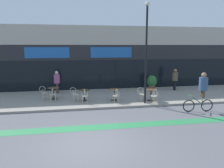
{
  "coord_description": "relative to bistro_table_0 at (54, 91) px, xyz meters",
  "views": [
    {
      "loc": [
        -0.52,
        -7.63,
        3.61
      ],
      "look_at": [
        1.77,
        5.4,
        1.31
      ],
      "focal_mm": 35.0,
      "sensor_mm": 36.0,
      "label": 1
    }
  ],
  "objects": [
    {
      "name": "bike_lane_stripe",
      "position": [
        1.9,
        -5.33,
        -0.67
      ],
      "size": [
        36.0,
        0.7,
        0.01
      ],
      "primitive_type": "cube",
      "color": "#2D844C",
      "rests_on": "ground"
    },
    {
      "name": "cafe_chair_0_near",
      "position": [
        -0.0,
        -0.63,
        -0.04
      ],
      "size": [
        0.41,
        0.58,
        0.9
      ],
      "rotation": [
        0.0,
        0.0,
        1.55
      ],
      "color": "beige",
      "rests_on": "sidewalk_slab"
    },
    {
      "name": "pedestrian_near_end",
      "position": [
        0.1,
        1.89,
        0.44
      ],
      "size": [
        0.49,
        0.49,
        1.68
      ],
      "rotation": [
        0.0,
        0.0,
        2.99
      ],
      "color": "#4C3D2D",
      "rests_on": "sidewalk_slab"
    },
    {
      "name": "storefront_facade",
      "position": [
        1.9,
        4.93,
        1.93
      ],
      "size": [
        40.0,
        4.06,
        5.24
      ],
      "color": "#B2A899",
      "rests_on": "ground"
    },
    {
      "name": "cyclist_0",
      "position": [
        8.32,
        -3.9,
        0.62
      ],
      "size": [
        1.74,
        0.55,
        2.2
      ],
      "rotation": [
        0.0,
        0.0,
        3.06
      ],
      "color": "black",
      "rests_on": "ground"
    },
    {
      "name": "cafe_chair_1_near",
      "position": [
        1.99,
        -1.38,
        -0.04
      ],
      "size": [
        0.44,
        0.59,
        0.9
      ],
      "rotation": [
        0.0,
        0.0,
        1.47
      ],
      "color": "beige",
      "rests_on": "sidewalk_slab"
    },
    {
      "name": "bistro_table_1",
      "position": [
        2.0,
        -0.76,
        -0.05
      ],
      "size": [
        0.68,
        0.68,
        0.71
      ],
      "color": "black",
      "rests_on": "sidewalk_slab"
    },
    {
      "name": "cafe_chair_0_side",
      "position": [
        -0.63,
        0.01,
        -0.04
      ],
      "size": [
        0.59,
        0.44,
        0.9
      ],
      "rotation": [
        0.0,
        0.0,
        -0.11
      ],
      "color": "beige",
      "rests_on": "sidewalk_slab"
    },
    {
      "name": "sidewalk_slab",
      "position": [
        1.9,
        0.21,
        -0.62
      ],
      "size": [
        40.0,
        5.5,
        0.12
      ],
      "primitive_type": "cube",
      "color": "gray",
      "rests_on": "ground"
    },
    {
      "name": "pedestrian_far_end",
      "position": [
        9.33,
        1.47,
        0.46
      ],
      "size": [
        0.46,
        0.46,
        1.7
      ],
      "rotation": [
        0.0,
        0.0,
        3.19
      ],
      "color": "black",
      "rests_on": "sidewalk_slab"
    },
    {
      "name": "planter_pot",
      "position": [
        7.56,
        1.88,
        0.08
      ],
      "size": [
        0.77,
        0.77,
        1.18
      ],
      "color": "brown",
      "rests_on": "sidewalk_slab"
    },
    {
      "name": "cafe_chair_3_near",
      "position": [
        6.26,
        -2.13,
        -0.04
      ],
      "size": [
        0.45,
        0.6,
        0.9
      ],
      "rotation": [
        0.0,
        0.0,
        1.71
      ],
      "color": "beige",
      "rests_on": "sidewalk_slab"
    },
    {
      "name": "bistro_table_2",
      "position": [
        3.92,
        -1.03,
        -0.02
      ],
      "size": [
        0.79,
        0.79,
        0.74
      ],
      "color": "black",
      "rests_on": "sidewalk_slab"
    },
    {
      "name": "cafe_chair_3_side",
      "position": [
        5.63,
        -1.5,
        -0.04
      ],
      "size": [
        0.58,
        0.4,
        0.9
      ],
      "rotation": [
        0.0,
        0.0,
        -0.01
      ],
      "color": "beige",
      "rests_on": "sidewalk_slab"
    },
    {
      "name": "cafe_chair_1_side",
      "position": [
        1.37,
        -0.76,
        -0.04
      ],
      "size": [
        0.59,
        0.43,
        0.9
      ],
      "rotation": [
        0.0,
        0.0,
        0.07
      ],
      "color": "beige",
      "rests_on": "sidewalk_slab"
    },
    {
      "name": "ground_plane",
      "position": [
        1.9,
        -7.04,
        -0.68
      ],
      "size": [
        120.0,
        120.0,
        0.0
      ],
      "primitive_type": "plane",
      "color": "#5B5B60"
    },
    {
      "name": "lamp_post",
      "position": [
        5.67,
        -2.03,
        2.88
      ],
      "size": [
        0.26,
        0.26,
        6.04
      ],
      "color": "black",
      "rests_on": "sidewalk_slab"
    },
    {
      "name": "bistro_table_0",
      "position": [
        0.0,
        0.0,
        0.0
      ],
      "size": [
        0.77,
        0.77,
        0.77
      ],
      "color": "black",
      "rests_on": "sidewalk_slab"
    },
    {
      "name": "cafe_chair_2_near",
      "position": [
        3.93,
        -1.66,
        -0.04
      ],
      "size": [
        0.44,
        0.6,
        0.9
      ],
      "rotation": [
        0.0,
        0.0,
        1.69
      ],
      "color": "beige",
      "rests_on": "sidewalk_slab"
    },
    {
      "name": "bistro_table_3",
      "position": [
        6.25,
        -1.5,
        -0.03
      ],
      "size": [
        0.69,
        0.69,
        0.73
      ],
      "color": "black",
      "rests_on": "sidewalk_slab"
    }
  ]
}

